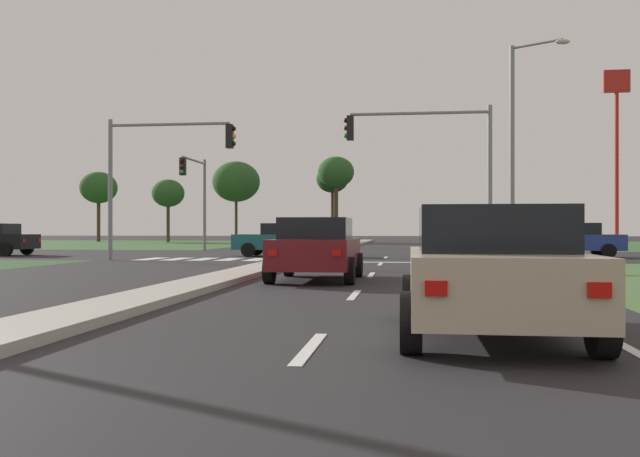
{
  "coord_description": "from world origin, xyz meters",
  "views": [
    {
      "loc": [
        4.55,
        -3.71,
        1.27
      ],
      "look_at": [
        0.34,
        29.02,
        1.31
      ],
      "focal_mm": 39.05,
      "sensor_mm": 36.0,
      "label": 1
    }
  ],
  "objects": [
    {
      "name": "ground_plane",
      "position": [
        0.0,
        30.0,
        0.0
      ],
      "size": [
        200.0,
        200.0,
        0.0
      ],
      "primitive_type": "plane",
      "color": "#282628"
    },
    {
      "name": "grass_verge_far_left",
      "position": [
        -25.5,
        54.5,
        0.0
      ],
      "size": [
        35.0,
        35.0,
        0.01
      ],
      "primitive_type": "cube",
      "color": "#385B2D",
      "rests_on": "ground"
    },
    {
      "name": "median_island_near",
      "position": [
        0.0,
        11.0,
        0.07
      ],
      "size": [
        1.2,
        22.0,
        0.14
      ],
      "primitive_type": "cube",
      "color": "#ADA89E",
      "rests_on": "ground"
    },
    {
      "name": "median_island_far",
      "position": [
        0.0,
        55.0,
        0.07
      ],
      "size": [
        1.2,
        36.0,
        0.14
      ],
      "primitive_type": "cube",
      "color": "#ADA89E",
      "rests_on": "ground"
    },
    {
      "name": "lane_dash_near",
      "position": [
        3.5,
        3.6,
        0.01
      ],
      "size": [
        0.14,
        2.0,
        0.01
      ],
      "primitive_type": "cube",
      "color": "silver",
      "rests_on": "ground"
    },
    {
      "name": "lane_dash_second",
      "position": [
        3.5,
        9.6,
        0.01
      ],
      "size": [
        0.14,
        2.0,
        0.01
      ],
      "primitive_type": "cube",
      "color": "silver",
      "rests_on": "ground"
    },
    {
      "name": "lane_dash_third",
      "position": [
        3.5,
        15.6,
        0.01
      ],
      "size": [
        0.14,
        2.0,
        0.01
      ],
      "primitive_type": "cube",
      "color": "silver",
      "rests_on": "ground"
    },
    {
      "name": "lane_dash_fourth",
      "position": [
        3.5,
        21.6,
        0.01
      ],
      "size": [
        0.14,
        2.0,
        0.01
      ],
      "primitive_type": "cube",
      "color": "silver",
      "rests_on": "ground"
    },
    {
      "name": "lane_dash_fifth",
      "position": [
        3.5,
        27.6,
        0.01
      ],
      "size": [
        0.14,
        2.0,
        0.01
      ],
      "primitive_type": "cube",
      "color": "silver",
      "rests_on": "ground"
    },
    {
      "name": "edge_line_right",
      "position": [
        6.85,
        12.0,
        0.01
      ],
      "size": [
        0.14,
        24.0,
        0.01
      ],
      "primitive_type": "cube",
      "color": "silver",
      "rests_on": "ground"
    },
    {
      "name": "stop_bar_near",
      "position": [
        3.8,
        23.0,
        0.01
      ],
      "size": [
        6.4,
        0.5,
        0.01
      ],
      "primitive_type": "cube",
      "color": "silver",
      "rests_on": "ground"
    },
    {
      "name": "crosswalk_bar_near",
      "position": [
        -6.4,
        24.8,
        0.01
      ],
      "size": [
        0.7,
        2.8,
        0.01
      ],
      "primitive_type": "cube",
      "color": "silver",
      "rests_on": "ground"
    },
    {
      "name": "crosswalk_bar_second",
      "position": [
        -5.25,
        24.8,
        0.01
      ],
      "size": [
        0.7,
        2.8,
        0.01
      ],
      "primitive_type": "cube",
      "color": "silver",
      "rests_on": "ground"
    },
    {
      "name": "crosswalk_bar_third",
      "position": [
        -4.1,
        24.8,
        0.01
      ],
      "size": [
        0.7,
        2.8,
        0.01
      ],
      "primitive_type": "cube",
      "color": "silver",
      "rests_on": "ground"
    },
    {
      "name": "crosswalk_bar_fourth",
      "position": [
        -2.95,
        24.8,
        0.01
      ],
      "size": [
        0.7,
        2.8,
        0.01
      ],
      "primitive_type": "cube",
      "color": "silver",
      "rests_on": "ground"
    },
    {
      "name": "crosswalk_bar_fifth",
      "position": [
        -1.8,
        24.8,
        0.01
      ],
      "size": [
        0.7,
        2.8,
        0.01
      ],
      "primitive_type": "cube",
      "color": "silver",
      "rests_on": "ground"
    },
    {
      "name": "car_teal_second",
      "position": [
        -1.34,
        28.42,
        0.79
      ],
      "size": [
        4.53,
        1.98,
        1.55
      ],
      "rotation": [
        0.0,
        0.0,
        1.57
      ],
      "color": "#19565B",
      "rests_on": "ground"
    },
    {
      "name": "car_blue_third",
      "position": [
        11.81,
        29.01,
        0.8
      ],
      "size": [
        4.54,
        2.05,
        1.56
      ],
      "rotation": [
        0.0,
        0.0,
        1.57
      ],
      "color": "navy",
      "rests_on": "ground"
    },
    {
      "name": "car_maroon_fourth",
      "position": [
        2.27,
        13.4,
        0.79
      ],
      "size": [
        2.09,
        4.17,
        1.55
      ],
      "color": "maroon",
      "rests_on": "ground"
    },
    {
      "name": "car_beige_fifth",
      "position": [
        5.49,
        4.67,
        0.78
      ],
      "size": [
        2.08,
        4.15,
        1.53
      ],
      "color": "#BCAD8E",
      "rests_on": "ground"
    },
    {
      "name": "traffic_signal_near_right",
      "position": [
        5.57,
        23.4,
        4.18
      ],
      "size": [
        5.69,
        0.32,
        6.01
      ],
      "color": "gray",
      "rests_on": "ground"
    },
    {
      "name": "traffic_signal_far_left",
      "position": [
        -7.6,
        35.01,
        3.74
      ],
      "size": [
        0.32,
        4.37,
        5.44
      ],
      "color": "gray",
      "rests_on": "ground"
    },
    {
      "name": "traffic_signal_near_left",
      "position": [
        -5.66,
        23.4,
        4.01
      ],
      "size": [
        5.36,
        0.32,
        5.77
      ],
      "color": "gray",
      "rests_on": "ground"
    },
    {
      "name": "street_lamp_second",
      "position": [
        8.9,
        25.34,
        4.93
      ],
      "size": [
        2.13,
        1.41,
        8.77
      ],
      "color": "gray",
      "rests_on": "ground"
    },
    {
      "name": "pedestrian_at_median",
      "position": [
        0.26,
        43.74,
        1.13
      ],
      "size": [
        0.34,
        0.34,
        1.64
      ],
      "rotation": [
        0.0,
        0.0,
        2.23
      ],
      "color": "maroon",
      "rests_on": "median_island_far"
    },
    {
      "name": "fastfood_pole_sign",
      "position": [
        19.23,
        48.16,
        9.14
      ],
      "size": [
        1.8,
        0.4,
        12.64
      ],
      "color": "red",
      "rests_on": "ground"
    },
    {
      "name": "treeline_near",
      "position": [
        -27.29,
        64.5,
        5.55
      ],
      "size": [
        3.82,
        3.82,
        7.21
      ],
      "color": "#423323",
      "rests_on": "ground"
    },
    {
      "name": "treeline_second",
      "position": [
        -19.48,
        63.51,
        4.86
      ],
      "size": [
        3.25,
        3.25,
        6.29
      ],
      "color": "#423323",
      "rests_on": "ground"
    },
    {
      "name": "treeline_third",
      "position": [
        -12.95,
        65.37,
        6.12
      ],
      "size": [
        4.84,
        4.84,
        8.19
      ],
      "color": "#423323",
      "rests_on": "ground"
    },
    {
      "name": "treeline_fourth",
      "position": [
        -3.22,
        66.52,
        6.33
      ],
      "size": [
        3.25,
        3.25,
        7.77
      ],
      "color": "#423323",
      "rests_on": "ground"
    },
    {
      "name": "treeline_fifth",
      "position": [
        -2.71,
        65.21,
        6.87
      ],
      "size": [
        3.63,
        3.63,
        8.53
      ],
      "color": "#423323",
      "rests_on": "ground"
    }
  ]
}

